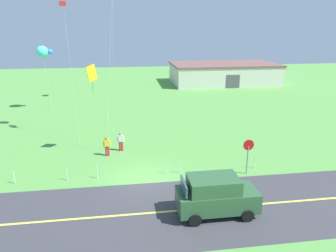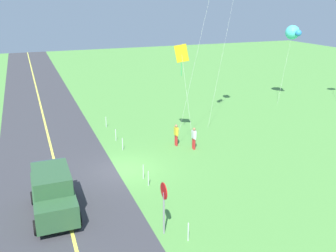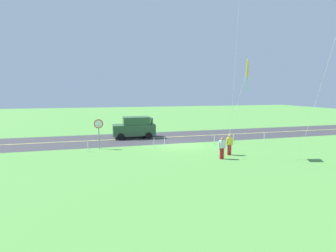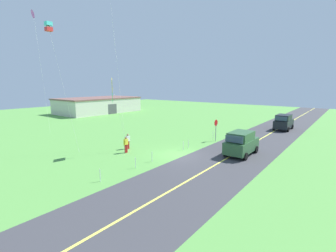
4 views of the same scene
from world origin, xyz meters
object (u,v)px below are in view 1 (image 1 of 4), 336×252
Objects in this scene: car_suv_foreground at (216,195)px; stop_sign at (248,150)px; person_adult_near at (121,141)px; kite_pink_drift at (63,1)px; person_adult_companion at (107,146)px; kite_green_far at (43,52)px; kite_red_low at (92,75)px; warehouse_distant at (224,73)px.

stop_sign is at bearing 51.26° from car_suv_foreground.
kite_pink_drift is at bearing 98.21° from person_adult_near.
person_adult_companion is 0.21× the size of kite_green_far.
person_adult_near is 1.00× the size of person_adult_companion.
car_suv_foreground is 13.20m from kite_red_low.
kite_red_low reaches higher than warehouse_distant.
car_suv_foreground is 2.75× the size of person_adult_near.
person_adult_near is 18.27m from kite_green_far.
kite_green_far reaches higher than stop_sign.
kite_pink_drift reaches higher than kite_green_far.
stop_sign is at bearing -26.80° from kite_red_low.
person_adult_near is 0.13× the size of kite_pink_drift.
person_adult_companion is 18.53m from kite_green_far.
stop_sign is 10.91m from person_adult_companion.
car_suv_foreground is at bearing -60.28° from person_adult_companion.
kite_pink_drift is at bearing -65.17° from kite_green_far.
stop_sign is at bearing -63.09° from person_adult_near.
kite_pink_drift is at bearing 114.05° from kite_red_low.
warehouse_distant reaches higher than person_adult_near.
stop_sign is (3.58, 4.46, 0.65)m from car_suv_foreground.
kite_green_far is at bearing -151.07° from warehouse_distant.
kite_green_far is (-13.91, 24.84, 5.83)m from car_suv_foreground.
stop_sign is 0.21× the size of kite_pink_drift.
car_suv_foreground is 11.27m from person_adult_near.
kite_green_far is 0.62× the size of kite_pink_drift.
warehouse_distant is (20.10, 29.90, -4.66)m from kite_red_low.
car_suv_foreground is 0.61× the size of kite_red_low.
person_adult_near is 0.09× the size of warehouse_distant.
kite_red_low is 16.51m from kite_green_far.
warehouse_distant is at bearing 53.10° from person_adult_companion.
stop_sign is at bearing -105.02° from warehouse_distant.
kite_green_far is (-8.76, 14.82, 6.12)m from person_adult_near.
car_suv_foreground is 0.57× the size of kite_green_far.
kite_pink_drift is (-3.40, 6.50, 11.10)m from person_adult_companion.
person_adult_companion is (-6.25, 9.12, -0.29)m from car_suv_foreground.
kite_green_far is 0.42× the size of warehouse_distant.
person_adult_companion is 0.13× the size of kite_pink_drift.
warehouse_distant reaches higher than car_suv_foreground.
person_adult_near is (-5.15, 10.02, -0.29)m from car_suv_foreground.
kite_red_low is at bearing 153.20° from stop_sign.
kite_green_far reaches higher than warehouse_distant.
stop_sign reaches higher than person_adult_companion.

